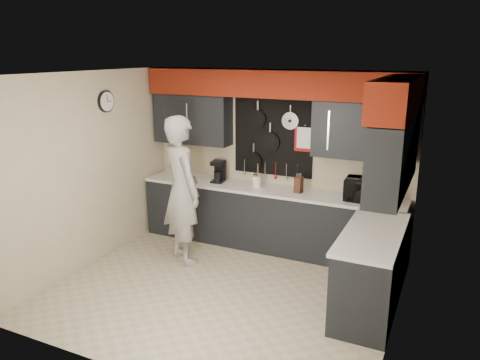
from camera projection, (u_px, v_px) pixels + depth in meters
The scene contains 10 objects.
ground at pixel (224, 289), 5.78m from camera, with size 4.00×4.00×0.00m, color #B8A98F.
back_wall_assembly at pixel (274, 112), 6.64m from camera, with size 4.00×0.36×2.60m.
right_wall_assembly at pixel (396, 143), 4.73m from camera, with size 0.36×3.50×2.60m.
left_wall_assembly at pixel (91, 168), 6.25m from camera, with size 0.05×3.50×2.60m.
base_cabinets at pixel (292, 230), 6.44m from camera, with size 3.95×2.20×0.92m.
microwave at pixel (366, 190), 6.18m from camera, with size 0.54×0.36×0.30m, color black.
knife_block at pixel (299, 185), 6.55m from camera, with size 0.10×0.10×0.23m, color #3A1C12.
utensil_crock at pixel (257, 181), 6.84m from camera, with size 0.12×0.12×0.16m, color white.
coffee_maker at pixel (219, 171), 7.09m from camera, with size 0.21×0.24×0.33m.
person at pixel (182, 190), 6.34m from camera, with size 0.74×0.49×2.04m, color #ADADAB.
Camera 1 is at (2.40, -4.63, 2.84)m, focal length 35.00 mm.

